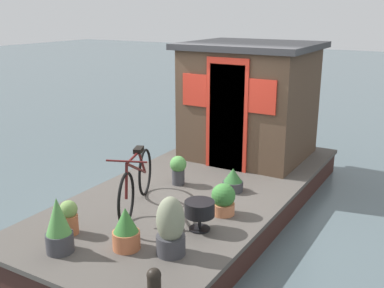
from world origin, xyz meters
name	(u,v)px	position (x,y,z in m)	size (l,w,h in m)	color
ground_plane	(199,211)	(0.00, 0.00, 0.00)	(60.00, 60.00, 0.00)	#4C5B60
houseboat_deck	(199,199)	(0.00, 0.00, 0.20)	(5.76, 2.64, 0.41)	#4C4742
houseboat_cabin	(250,100)	(1.77, 0.00, 1.40)	(1.95, 2.15, 1.97)	#4C3828
bicycle	(136,182)	(-1.08, 0.32, 0.77)	(1.50, 0.71, 0.79)	black
potted_plant_ivy	(223,199)	(-0.67, -0.74, 0.60)	(0.31, 0.31, 0.41)	#C6754C
potted_plant_lavender	(171,228)	(-1.85, -0.71, 0.71)	(0.31, 0.31, 0.65)	#38383D
potted_plant_geranium	(233,180)	(0.09, -0.51, 0.57)	(0.30, 0.30, 0.34)	#38383D
potted_plant_mint	(69,217)	(-2.05, 0.56, 0.61)	(0.21, 0.21, 0.41)	#B2603D
potted_plant_rosemary	(126,229)	(-2.00, -0.23, 0.63)	(0.30, 0.30, 0.48)	#B2603D
potted_plant_fern	(178,169)	(-0.08, 0.31, 0.65)	(0.25, 0.25, 0.44)	#38383D
potted_plant_succulent	(58,226)	(-2.41, 0.35, 0.70)	(0.30, 0.30, 0.62)	#38383D
charcoal_grill	(200,210)	(-1.20, -0.69, 0.66)	(0.36, 0.36, 0.36)	black
mooring_bollard	(154,281)	(-2.53, -0.97, 0.55)	(0.14, 0.14, 0.26)	black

